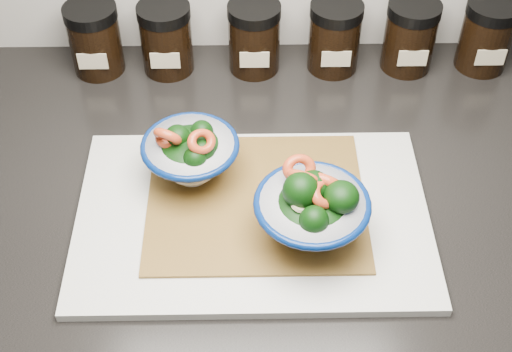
{
  "coord_description": "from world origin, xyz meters",
  "views": [
    {
      "loc": [
        -0.15,
        0.77,
        1.6
      ],
      "look_at": [
        -0.14,
        1.39,
        0.96
      ],
      "focal_mm": 50.0,
      "sensor_mm": 36.0,
      "label": 1
    }
  ],
  "objects_px": {
    "cutting_board": "(253,216)",
    "bowl_right": "(312,211)",
    "bowl_left": "(191,154)",
    "spice_jar_d": "(334,37)",
    "spice_jar_a": "(95,39)",
    "spice_jar_c": "(254,37)",
    "spice_jar_b": "(166,38)",
    "spice_jar_e": "(410,36)",
    "spice_jar_f": "(487,35)"
  },
  "relations": [
    {
      "from": "cutting_board",
      "to": "spice_jar_c",
      "type": "xyz_separation_m",
      "value": [
        0.01,
        0.32,
        0.05
      ]
    },
    {
      "from": "spice_jar_b",
      "to": "cutting_board",
      "type": "bearing_deg",
      "value": -68.1
    },
    {
      "from": "cutting_board",
      "to": "spice_jar_c",
      "type": "distance_m",
      "value": 0.33
    },
    {
      "from": "spice_jar_a",
      "to": "spice_jar_c",
      "type": "relative_size",
      "value": 1.0
    },
    {
      "from": "spice_jar_b",
      "to": "spice_jar_e",
      "type": "bearing_deg",
      "value": 0.0
    },
    {
      "from": "cutting_board",
      "to": "bowl_right",
      "type": "distance_m",
      "value": 0.1
    },
    {
      "from": "bowl_left",
      "to": "spice_jar_d",
      "type": "height_order",
      "value": "bowl_left"
    },
    {
      "from": "spice_jar_c",
      "to": "spice_jar_d",
      "type": "xyz_separation_m",
      "value": [
        0.12,
        0.0,
        0.0
      ]
    },
    {
      "from": "cutting_board",
      "to": "spice_jar_f",
      "type": "xyz_separation_m",
      "value": [
        0.37,
        0.32,
        0.05
      ]
    },
    {
      "from": "spice_jar_c",
      "to": "spice_jar_f",
      "type": "relative_size",
      "value": 1.0
    },
    {
      "from": "spice_jar_e",
      "to": "cutting_board",
      "type": "bearing_deg",
      "value": -127.62
    },
    {
      "from": "bowl_left",
      "to": "spice_jar_a",
      "type": "bearing_deg",
      "value": 122.01
    },
    {
      "from": "bowl_right",
      "to": "spice_jar_a",
      "type": "xyz_separation_m",
      "value": [
        -0.31,
        0.36,
        -0.01
      ]
    },
    {
      "from": "bowl_right",
      "to": "spice_jar_a",
      "type": "distance_m",
      "value": 0.48
    },
    {
      "from": "bowl_right",
      "to": "spice_jar_f",
      "type": "height_order",
      "value": "bowl_right"
    },
    {
      "from": "spice_jar_d",
      "to": "spice_jar_e",
      "type": "height_order",
      "value": "same"
    },
    {
      "from": "spice_jar_a",
      "to": "spice_jar_d",
      "type": "bearing_deg",
      "value": 0.0
    },
    {
      "from": "spice_jar_c",
      "to": "spice_jar_a",
      "type": "bearing_deg",
      "value": 180.0
    },
    {
      "from": "spice_jar_c",
      "to": "spice_jar_d",
      "type": "relative_size",
      "value": 1.0
    },
    {
      "from": "spice_jar_a",
      "to": "spice_jar_d",
      "type": "xyz_separation_m",
      "value": [
        0.37,
        0.0,
        0.0
      ]
    },
    {
      "from": "cutting_board",
      "to": "spice_jar_e",
      "type": "height_order",
      "value": "spice_jar_e"
    },
    {
      "from": "cutting_board",
      "to": "bowl_left",
      "type": "relative_size",
      "value": 3.51
    },
    {
      "from": "bowl_left",
      "to": "spice_jar_b",
      "type": "relative_size",
      "value": 1.14
    },
    {
      "from": "spice_jar_a",
      "to": "spice_jar_b",
      "type": "relative_size",
      "value": 1.0
    },
    {
      "from": "spice_jar_a",
      "to": "spice_jar_c",
      "type": "bearing_deg",
      "value": 0.0
    },
    {
      "from": "spice_jar_b",
      "to": "spice_jar_f",
      "type": "bearing_deg",
      "value": 0.0
    },
    {
      "from": "bowl_right",
      "to": "spice_jar_d",
      "type": "distance_m",
      "value": 0.37
    },
    {
      "from": "cutting_board",
      "to": "spice_jar_d",
      "type": "relative_size",
      "value": 3.98
    },
    {
      "from": "spice_jar_a",
      "to": "bowl_left",
      "type": "bearing_deg",
      "value": -57.99
    },
    {
      "from": "bowl_left",
      "to": "spice_jar_d",
      "type": "relative_size",
      "value": 1.14
    },
    {
      "from": "cutting_board",
      "to": "bowl_right",
      "type": "height_order",
      "value": "bowl_right"
    },
    {
      "from": "bowl_right",
      "to": "spice_jar_e",
      "type": "xyz_separation_m",
      "value": [
        0.18,
        0.36,
        -0.01
      ]
    },
    {
      "from": "spice_jar_b",
      "to": "bowl_left",
      "type": "bearing_deg",
      "value": -78.89
    },
    {
      "from": "cutting_board",
      "to": "spice_jar_d",
      "type": "distance_m",
      "value": 0.35
    },
    {
      "from": "spice_jar_a",
      "to": "spice_jar_b",
      "type": "xyz_separation_m",
      "value": [
        0.11,
        0.0,
        0.0
      ]
    },
    {
      "from": "spice_jar_e",
      "to": "spice_jar_f",
      "type": "distance_m",
      "value": 0.12
    },
    {
      "from": "bowl_left",
      "to": "bowl_right",
      "type": "xyz_separation_m",
      "value": [
        0.15,
        -0.11,
        0.01
      ]
    },
    {
      "from": "spice_jar_e",
      "to": "spice_jar_f",
      "type": "relative_size",
      "value": 1.0
    },
    {
      "from": "spice_jar_a",
      "to": "spice_jar_e",
      "type": "relative_size",
      "value": 1.0
    },
    {
      "from": "bowl_right",
      "to": "spice_jar_c",
      "type": "xyz_separation_m",
      "value": [
        -0.06,
        0.36,
        -0.01
      ]
    },
    {
      "from": "bowl_left",
      "to": "spice_jar_e",
      "type": "height_order",
      "value": "bowl_left"
    },
    {
      "from": "bowl_left",
      "to": "spice_jar_c",
      "type": "bearing_deg",
      "value": 71.57
    },
    {
      "from": "spice_jar_f",
      "to": "spice_jar_d",
      "type": "bearing_deg",
      "value": 180.0
    },
    {
      "from": "bowl_right",
      "to": "spice_jar_f",
      "type": "relative_size",
      "value": 1.24
    },
    {
      "from": "bowl_left",
      "to": "cutting_board",
      "type": "bearing_deg",
      "value": -39.55
    },
    {
      "from": "bowl_right",
      "to": "spice_jar_a",
      "type": "height_order",
      "value": "bowl_right"
    },
    {
      "from": "bowl_right",
      "to": "bowl_left",
      "type": "bearing_deg",
      "value": 144.73
    },
    {
      "from": "cutting_board",
      "to": "spice_jar_e",
      "type": "bearing_deg",
      "value": 52.38
    },
    {
      "from": "bowl_left",
      "to": "spice_jar_f",
      "type": "relative_size",
      "value": 1.14
    },
    {
      "from": "bowl_right",
      "to": "spice_jar_e",
      "type": "bearing_deg",
      "value": 63.85
    }
  ]
}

